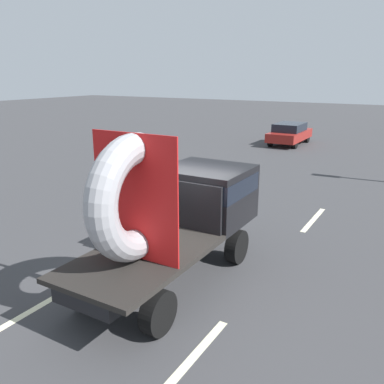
# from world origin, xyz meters

# --- Properties ---
(ground_plane) EXTENTS (120.00, 120.00, 0.00)m
(ground_plane) POSITION_xyz_m (0.00, 0.00, 0.00)
(ground_plane) COLOR #38383A
(flatbed_truck) EXTENTS (2.02, 5.30, 3.48)m
(flatbed_truck) POSITION_xyz_m (0.39, -0.28, 1.63)
(flatbed_truck) COLOR black
(flatbed_truck) RESTS_ON ground_plane
(distant_sedan) EXTENTS (1.84, 4.29, 1.40)m
(distant_sedan) POSITION_xyz_m (-3.04, 18.65, 0.75)
(distant_sedan) COLOR black
(distant_sedan) RESTS_ON ground_plane
(lane_dash_left_near) EXTENTS (0.16, 2.14, 0.01)m
(lane_dash_left_near) POSITION_xyz_m (-1.32, -3.12, 0.00)
(lane_dash_left_near) COLOR beige
(lane_dash_left_near) RESTS_ON ground_plane
(lane_dash_left_far) EXTENTS (0.16, 2.08, 0.01)m
(lane_dash_left_far) POSITION_xyz_m (-1.32, 5.64, 0.00)
(lane_dash_left_far) COLOR beige
(lane_dash_left_far) RESTS_ON ground_plane
(lane_dash_right_near) EXTENTS (0.16, 2.71, 0.01)m
(lane_dash_right_near) POSITION_xyz_m (2.11, -2.90, 0.00)
(lane_dash_right_near) COLOR beige
(lane_dash_right_near) RESTS_ON ground_plane
(lane_dash_right_far) EXTENTS (0.16, 2.47, 0.01)m
(lane_dash_right_far) POSITION_xyz_m (2.11, 4.94, 0.00)
(lane_dash_right_far) COLOR beige
(lane_dash_right_far) RESTS_ON ground_plane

